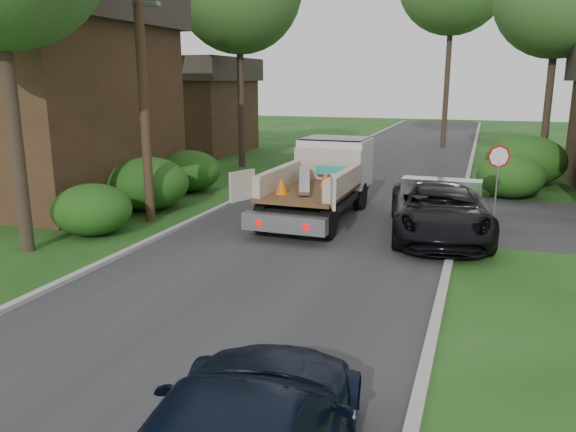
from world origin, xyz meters
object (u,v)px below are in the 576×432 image
Objects in this scene: stop_sign at (498,166)px; house_left_near at (26,87)px; house_left_far at (187,104)px; flatbed_truck at (326,174)px; black_pickup at (439,210)px; utility_pole at (141,58)px.

house_left_near reaches higher than stop_sign.
house_left_near is 15.12m from house_left_far.
flatbed_truck is (-5.57, -0.97, -0.41)m from stop_sign.
flatbed_truck reaches higher than black_pickup.
black_pickup is at bearing -2.99° from house_left_near.
utility_pole is at bearing -64.77° from house_left_far.
utility_pole is at bearing -148.39° from flatbed_truck.
house_left_far is at bearing 128.17° from black_pickup.
utility_pole is 7.06m from flatbed_truck.
utility_pole reaches higher than stop_sign.
utility_pole is 10.14m from black_pickup.
stop_sign is 0.25× the size of utility_pole.
stop_sign is 17.50m from house_left_near.
house_left_near is 1.29× the size of house_left_far.
utility_pole is 1.50× the size of flatbed_truck.
utility_pole reaches higher than flatbed_truck.
flatbed_truck is at bearing 5.08° from house_left_near.
house_left_far is at bearing 133.97° from flatbed_truck.
house_left_far reaches higher than black_pickup.
house_left_near is (-6.52, 2.02, -0.89)m from utility_pole.
house_left_near is at bearing 162.80° from utility_pole.
black_pickup is (3.97, -1.85, -0.55)m from flatbed_truck.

